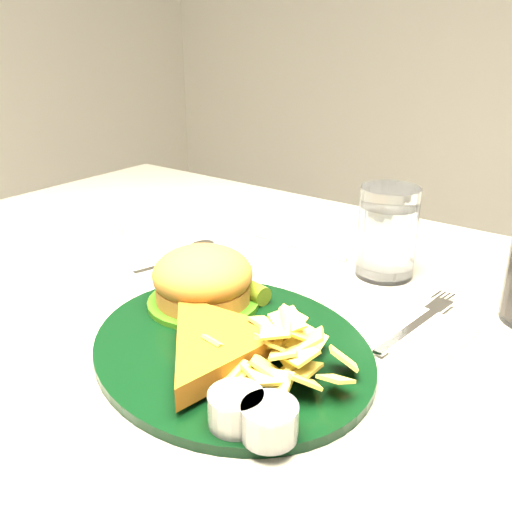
{
  "coord_description": "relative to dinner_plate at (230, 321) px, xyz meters",
  "views": [
    {
      "loc": [
        0.38,
        -0.48,
        1.05
      ],
      "look_at": [
        0.01,
        0.01,
        0.8
      ],
      "focal_mm": 40.0,
      "sensor_mm": 36.0,
      "label": 1
    }
  ],
  "objects": [
    {
      "name": "spoon",
      "position": [
        -0.2,
        0.12,
        -0.03
      ],
      "size": [
        0.08,
        0.15,
        0.01
      ],
      "primitive_type": null,
      "rotation": [
        0.0,
        0.0,
        -0.3
      ],
      "color": "white",
      "rests_on": "table"
    },
    {
      "name": "dinner_plate",
      "position": [
        0.0,
        0.0,
        0.0
      ],
      "size": [
        0.39,
        0.36,
        0.07
      ],
      "primitive_type": null,
      "rotation": [
        0.0,
        0.0,
        -0.39
      ],
      "color": "black",
      "rests_on": "table"
    },
    {
      "name": "water_glass",
      "position": [
        0.04,
        0.26,
        0.02
      ],
      "size": [
        0.09,
        0.09,
        0.12
      ],
      "primitive_type": "cylinder",
      "rotation": [
        0.0,
        0.0,
        0.35
      ],
      "color": "white",
      "rests_on": "table"
    },
    {
      "name": "ramekin",
      "position": [
        -0.33,
        0.18,
        -0.02
      ],
      "size": [
        0.06,
        0.06,
        0.03
      ],
      "primitive_type": "cylinder",
      "rotation": [
        0.0,
        0.0,
        -0.39
      ],
      "color": "silver",
      "rests_on": "table"
    },
    {
      "name": "wrapped_straw",
      "position": [
        -0.13,
        0.28,
        -0.03
      ],
      "size": [
        0.23,
        0.09,
        0.01
      ],
      "primitive_type": null,
      "rotation": [
        0.0,
        0.0,
        -0.04
      ],
      "color": "white",
      "rests_on": "table"
    },
    {
      "name": "fork_napkin",
      "position": [
        0.13,
        0.14,
        -0.03
      ],
      "size": [
        0.13,
        0.16,
        0.01
      ],
      "primitive_type": null,
      "rotation": [
        0.0,
        0.0,
        -0.11
      ],
      "color": "white",
      "rests_on": "table"
    }
  ]
}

